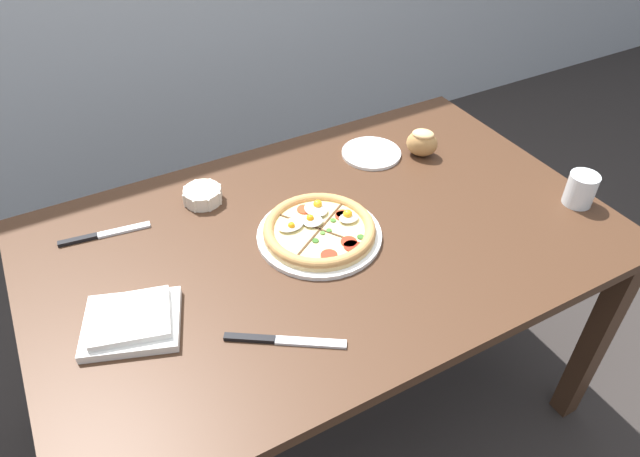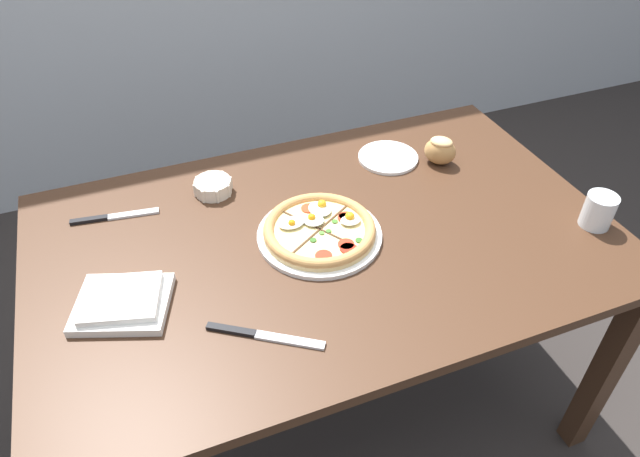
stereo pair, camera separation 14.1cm
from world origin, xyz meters
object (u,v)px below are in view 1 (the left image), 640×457
knife_spare (283,340)px  water_glass (580,191)px  bread_piece_near (422,142)px  pizza (320,231)px  side_saucer (371,153)px  ramekin_bowl (203,195)px  napkin_folded (131,321)px  knife_main (104,234)px  dining_table (325,260)px

knife_spare → water_glass: 0.90m
water_glass → bread_piece_near: bearing=119.9°
pizza → side_saucer: bearing=39.2°
bread_piece_near → side_saucer: (-0.13, 0.07, -0.04)m
pizza → water_glass: 0.71m
ramekin_bowl → napkin_folded: bearing=-129.3°
water_glass → knife_main: bearing=157.6°
knife_main → pizza: bearing=-21.7°
napkin_folded → side_saucer: 0.87m
napkin_folded → dining_table: bearing=7.2°
dining_table → pizza: pizza is taller
pizza → napkin_folded: bearing=-172.8°
napkin_folded → knife_main: (0.01, 0.33, -0.01)m
pizza → knife_main: pizza is taller
pizza → water_glass: bearing=-17.1°
side_saucer → napkin_folded: bearing=-158.3°
ramekin_bowl → side_saucer: bearing=-2.5°
ramekin_bowl → knife_spare: bearing=-92.1°
ramekin_bowl → knife_spare: (-0.02, -0.54, -0.02)m
pizza → ramekin_bowl: bearing=126.0°
knife_spare → side_saucer: bearing=76.5°
ramekin_bowl → water_glass: 1.01m
pizza → knife_main: size_ratio=1.40×
ramekin_bowl → side_saucer: size_ratio=0.61×
water_glass → side_saucer: size_ratio=0.50×
knife_main → knife_spare: (0.25, -0.52, 0.00)m
bread_piece_near → knife_main: 0.93m
pizza → knife_main: 0.55m
pizza → knife_spare: size_ratio=1.40×
ramekin_bowl → knife_main: ramekin_bowl is taller
side_saucer → bread_piece_near: bearing=-29.0°
ramekin_bowl → bread_piece_near: bearing=-8.2°
bread_piece_near → knife_spare: size_ratio=0.51×
pizza → side_saucer: (0.32, 0.26, -0.01)m
knife_spare → side_saucer: size_ratio=1.25×
dining_table → bread_piece_near: (0.43, 0.19, 0.13)m
pizza → ramekin_bowl: size_ratio=2.89×
pizza → knife_main: (-0.48, 0.27, -0.02)m
bread_piece_near → ramekin_bowl: bearing=171.8°
ramekin_bowl → dining_table: bearing=-51.7°
knife_spare → water_glass: bearing=36.0°
dining_table → knife_main: (-0.49, 0.27, 0.09)m
pizza → water_glass: (0.68, -0.21, 0.02)m
dining_table → ramekin_bowl: bearing=128.3°
dining_table → bread_piece_near: 0.49m
dining_table → side_saucer: (0.30, 0.26, 0.09)m
napkin_folded → knife_main: 0.33m
dining_table → water_glass: size_ratio=16.25×
dining_table → napkin_folded: 0.52m
ramekin_bowl → knife_spare: ramekin_bowl is taller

